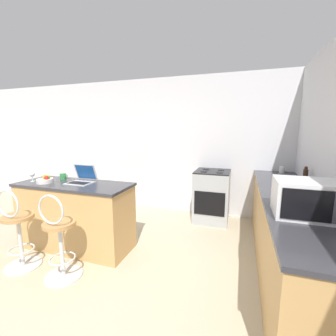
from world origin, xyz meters
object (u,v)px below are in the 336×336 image
Objects in this scene: bar_stool_near at (18,232)px; microwave at (306,198)px; stove_range at (212,196)px; wine_glass_short at (32,174)px; laptop at (82,178)px; mug_green at (63,176)px; bar_stool_far at (59,239)px; pepper_mill at (305,176)px; mug_white at (282,170)px; fruit_bowl at (45,180)px.

microwave is (2.95, 0.27, 0.61)m from bar_stool_near.
wine_glass_short is (-2.28, -1.60, 0.55)m from stove_range.
microwave is 2.19m from stove_range.
bar_stool_near is at bearing -174.69° from microwave.
mug_green is (-0.40, 0.08, -0.02)m from laptop.
pepper_mill is at bearing 29.20° from bar_stool_far.
laptop reaches higher than wine_glass_short.
pepper_mill is at bearing -80.39° from mug_white.
laptop reaches higher than fruit_bowl.
laptop is 3.17× the size of mug_green.
stove_range is 1.24m from mug_white.
bar_stool_far is 1.99× the size of microwave.
mug_white is (2.47, 2.30, 0.51)m from bar_stool_far.
stove_range is at bearing 38.27° from fruit_bowl.
bar_stool_near is at bearing 180.00° from bar_stool_far.
microwave reaches higher than laptop.
bar_stool_far is 1.06× the size of stove_range.
bar_stool_far is at bearing -51.19° from mug_green.
bar_stool_near is 0.95m from laptop.
bar_stool_far is at bearing -150.80° from pepper_mill.
bar_stool_near is at bearing -88.75° from mug_green.
laptop is 2.94m from pepper_mill.
wine_glass_short is at bearing -166.49° from laptop.
microwave is 4.70× the size of mug_green.
wine_glass_short reaches higher than stove_range.
bar_stool_near is 2.95× the size of laptop.
bar_stool_far is at bearing -29.71° from wine_glass_short.
stove_range is at bearing 152.18° from pepper_mill.
mug_white is at bearing 27.60° from wine_glass_short.
mug_green is at bearing -153.74° from mug_white.
laptop is 0.41m from mug_green.
fruit_bowl is (-0.68, 0.52, 0.50)m from bar_stool_far.
microwave is (2.35, 0.27, 0.61)m from bar_stool_far.
mug_green is at bearing -145.58° from stove_range.
mug_green is (-3.24, -0.69, -0.07)m from pepper_mill.
wine_glass_short reaches higher than fruit_bowl.
bar_stool_near is 3.58m from pepper_mill.
wine_glass_short is (-0.70, -0.17, 0.04)m from laptop.
wine_glass_short is at bearing 175.63° from microwave.
pepper_mill is at bearing -27.82° from stove_range.
microwave is at bearing -93.52° from mug_white.
bar_stool_near is 3.87m from mug_white.
mug_green is at bearing 168.71° from laptop.
pepper_mill is (2.84, 0.77, 0.06)m from laptop.
mug_white is 0.49× the size of fruit_bowl.
mug_white is 3.63m from fruit_bowl.
pepper_mill reaches higher than bar_stool_near.
wine_glass_short is (-0.32, 0.52, 0.56)m from bar_stool_near.
bar_stool_far is at bearing -173.33° from microwave.
mug_green is (-1.98, -1.35, 0.50)m from stove_range.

